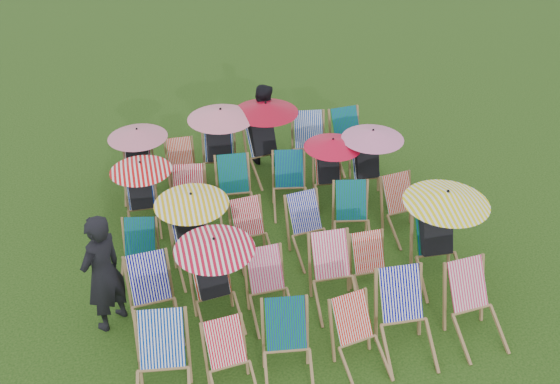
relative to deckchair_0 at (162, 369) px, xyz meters
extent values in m
plane|color=black|center=(1.92, 2.21, -0.50)|extent=(100.00, 100.00, 0.00)
cube|color=#072D97|center=(0.04, 0.27, 0.19)|extent=(0.57, 0.46, 0.62)
cube|color=red|center=(0.77, 0.15, 0.08)|extent=(0.47, 0.36, 0.52)
cube|color=#0A6A21|center=(1.52, 0.20, 0.14)|extent=(0.53, 0.42, 0.58)
cube|color=red|center=(2.36, 0.14, 0.09)|extent=(0.50, 0.40, 0.54)
cube|color=#07068E|center=(3.06, 0.29, 0.20)|extent=(0.55, 0.42, 0.63)
cube|color=#E22D5F|center=(3.99, 0.28, 0.16)|extent=(0.53, 0.41, 0.60)
cube|color=#0C068E|center=(-0.02, 1.43, 0.16)|extent=(0.52, 0.40, 0.59)
cube|color=red|center=(0.78, 1.36, 0.11)|extent=(0.50, 0.40, 0.55)
cube|color=black|center=(0.79, 1.31, 0.11)|extent=(0.43, 0.44, 0.58)
sphere|color=tan|center=(0.78, 1.41, 0.41)|extent=(0.20, 0.20, 0.20)
cylinder|color=black|center=(0.85, 1.28, 0.36)|extent=(0.03, 0.03, 0.67)
cone|color=#BC0926|center=(0.85, 1.28, 0.67)|extent=(1.06, 1.06, 0.16)
cube|color=#F23070|center=(1.51, 1.28, 0.11)|extent=(0.47, 0.36, 0.55)
cube|color=#F73167|center=(2.45, 1.31, 0.15)|extent=(0.51, 0.38, 0.59)
cube|color=red|center=(3.02, 1.32, 0.07)|extent=(0.44, 0.32, 0.52)
cube|color=#095E21|center=(4.05, 1.42, 0.19)|extent=(0.54, 0.41, 0.62)
cube|color=black|center=(4.05, 1.37, 0.19)|extent=(0.46, 0.48, 0.65)
sphere|color=tan|center=(4.05, 1.48, 0.53)|extent=(0.23, 0.23, 0.23)
cylinder|color=black|center=(4.11, 1.32, 0.48)|extent=(0.03, 0.03, 0.76)
cone|color=yellow|center=(4.11, 1.32, 0.83)|extent=(1.20, 1.20, 0.19)
cube|color=#0A6924|center=(-0.09, 2.44, 0.08)|extent=(0.50, 0.41, 0.52)
cube|color=#070E9D|center=(0.63, 2.43, 0.12)|extent=(0.51, 0.40, 0.56)
cube|color=black|center=(0.63, 2.39, 0.12)|extent=(0.44, 0.45, 0.58)
sphere|color=tan|center=(0.62, 2.48, 0.42)|extent=(0.20, 0.20, 0.20)
cylinder|color=black|center=(0.70, 2.36, 0.37)|extent=(0.03, 0.03, 0.68)
cone|color=#E7BA0C|center=(0.70, 2.36, 0.69)|extent=(1.07, 1.07, 0.17)
cube|color=red|center=(1.52, 2.55, 0.09)|extent=(0.47, 0.37, 0.53)
cube|color=#070A94|center=(2.39, 2.42, 0.12)|extent=(0.51, 0.40, 0.56)
cube|color=#0A6A2A|center=(3.18, 2.52, 0.13)|extent=(0.54, 0.44, 0.57)
cube|color=red|center=(4.00, 2.56, 0.11)|extent=(0.50, 0.40, 0.55)
cube|color=#0725A1|center=(0.00, 3.69, 0.06)|extent=(0.43, 0.32, 0.51)
cube|color=black|center=(0.00, 3.64, 0.06)|extent=(0.36, 0.37, 0.53)
sphere|color=tan|center=(0.00, 3.73, 0.34)|extent=(0.19, 0.19, 0.19)
cylinder|color=black|center=(0.05, 3.61, 0.29)|extent=(0.03, 0.03, 0.62)
cone|color=red|center=(0.05, 3.61, 0.58)|extent=(0.97, 0.97, 0.15)
cube|color=red|center=(0.77, 3.58, 0.14)|extent=(0.54, 0.43, 0.58)
cube|color=#09672A|center=(1.53, 3.72, 0.15)|extent=(0.52, 0.40, 0.58)
cube|color=#0B7342|center=(2.48, 3.66, 0.13)|extent=(0.53, 0.43, 0.57)
cube|color=red|center=(3.17, 3.67, 0.06)|extent=(0.46, 0.36, 0.51)
cube|color=black|center=(3.16, 3.62, 0.06)|extent=(0.39, 0.41, 0.53)
sphere|color=tan|center=(3.18, 3.71, 0.34)|extent=(0.19, 0.19, 0.19)
cylinder|color=black|center=(3.21, 3.58, 0.29)|extent=(0.03, 0.03, 0.62)
cone|color=red|center=(3.21, 3.58, 0.58)|extent=(0.97, 0.97, 0.15)
cube|color=navy|center=(3.85, 3.64, 0.11)|extent=(0.48, 0.36, 0.55)
cube|color=black|center=(3.84, 3.59, 0.11)|extent=(0.40, 0.41, 0.57)
sphere|color=tan|center=(3.85, 3.69, 0.41)|extent=(0.20, 0.20, 0.20)
cylinder|color=black|center=(3.90, 3.55, 0.36)|extent=(0.03, 0.03, 0.67)
cone|color=pink|center=(3.90, 3.55, 0.67)|extent=(1.05, 1.05, 0.16)
cube|color=#D0296E|center=(0.03, 4.73, 0.08)|extent=(0.48, 0.37, 0.53)
cube|color=black|center=(0.02, 4.69, 0.08)|extent=(0.41, 0.42, 0.55)
sphere|color=tan|center=(0.03, 4.78, 0.37)|extent=(0.19, 0.19, 0.19)
cylinder|color=black|center=(0.07, 4.64, 0.33)|extent=(0.03, 0.03, 0.65)
cone|color=#CB687F|center=(0.07, 4.64, 0.62)|extent=(1.01, 1.01, 0.16)
cube|color=red|center=(0.76, 4.73, 0.07)|extent=(0.44, 0.32, 0.51)
cube|color=#072D97|center=(1.47, 4.78, 0.17)|extent=(0.56, 0.44, 0.61)
cube|color=black|center=(1.46, 4.73, 0.17)|extent=(0.48, 0.50, 0.64)
sphere|color=tan|center=(1.47, 4.83, 0.51)|extent=(0.22, 0.22, 0.22)
cylinder|color=black|center=(1.52, 4.67, 0.45)|extent=(0.03, 0.03, 0.74)
cone|color=pink|center=(1.52, 4.67, 0.79)|extent=(1.17, 1.17, 0.18)
cube|color=#0836AB|center=(2.25, 4.81, 0.17)|extent=(0.57, 0.46, 0.61)
cube|color=black|center=(2.26, 4.76, 0.17)|extent=(0.50, 0.51, 0.64)
sphere|color=tan|center=(2.24, 4.86, 0.50)|extent=(0.22, 0.22, 0.22)
cylinder|color=black|center=(2.33, 4.73, 0.45)|extent=(0.03, 0.03, 0.74)
cone|color=#A1091F|center=(2.33, 4.73, 0.79)|extent=(1.17, 1.17, 0.18)
cube|color=#07329F|center=(3.17, 4.83, 0.19)|extent=(0.58, 0.46, 0.62)
cube|color=#0A6C31|center=(3.90, 4.84, 0.18)|extent=(0.54, 0.41, 0.61)
imported|color=black|center=(-0.58, 1.42, 0.37)|extent=(0.75, 0.75, 1.75)
imported|color=black|center=(2.35, 5.09, 0.28)|extent=(0.95, 0.87, 1.57)
camera|label=1|loc=(0.14, -5.00, 5.66)|focal=40.00mm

